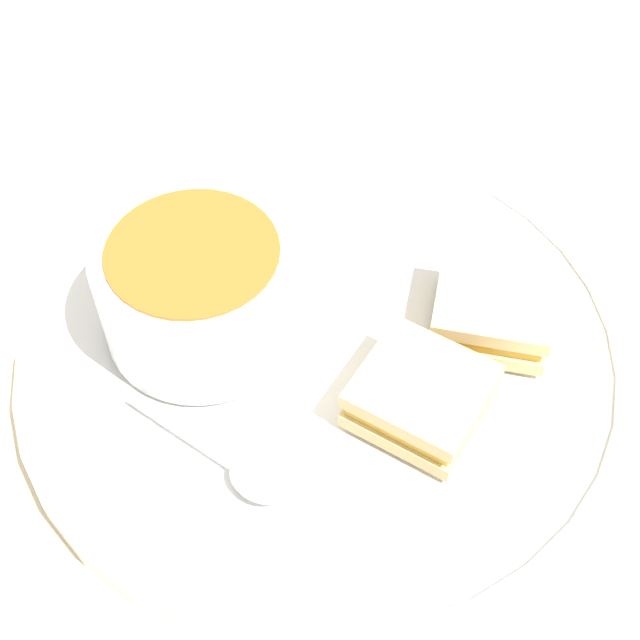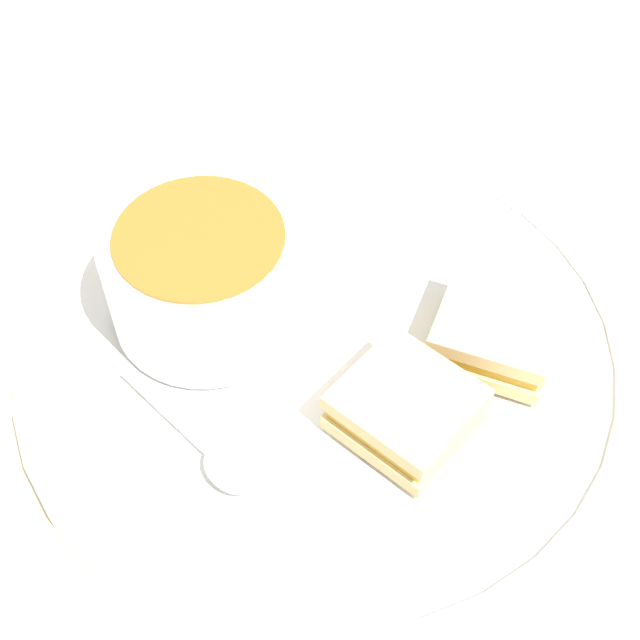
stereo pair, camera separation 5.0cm
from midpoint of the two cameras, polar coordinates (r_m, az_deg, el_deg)
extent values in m
plane|color=beige|center=(0.53, 2.70, -2.69)|extent=(2.40, 2.40, 0.00)
cylinder|color=white|center=(0.53, 2.73, -2.19)|extent=(0.35, 0.35, 0.02)
torus|color=white|center=(0.52, 2.77, -1.59)|extent=(0.35, 0.35, 0.01)
cylinder|color=white|center=(0.53, -4.40, 0.60)|extent=(0.06, 0.06, 0.01)
cylinder|color=white|center=(0.51, -4.60, 2.64)|extent=(0.11, 0.11, 0.06)
cylinder|color=orange|center=(0.48, -4.83, 5.02)|extent=(0.09, 0.09, 0.01)
cube|color=silver|center=(0.49, -6.73, -6.14)|extent=(0.01, 0.08, 0.00)
ellipsoid|color=silver|center=(0.46, -2.61, -9.73)|extent=(0.03, 0.04, 0.01)
cube|color=#DBBC7F|center=(0.49, 8.77, -6.16)|extent=(0.07, 0.08, 0.01)
cube|color=gold|center=(0.48, 8.91, -5.57)|extent=(0.07, 0.07, 0.01)
cube|color=#DBBC7F|center=(0.47, 9.05, -4.95)|extent=(0.07, 0.08, 0.01)
cube|color=#DBBC7F|center=(0.52, 13.77, -1.50)|extent=(0.09, 0.09, 0.01)
cube|color=gold|center=(0.52, 13.96, -0.89)|extent=(0.08, 0.08, 0.01)
cube|color=#DBBC7F|center=(0.51, 14.16, -0.25)|extent=(0.09, 0.09, 0.01)
camera|label=1|loc=(0.03, -87.13, 3.62)|focal=50.00mm
camera|label=2|loc=(0.03, 92.87, -3.62)|focal=50.00mm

